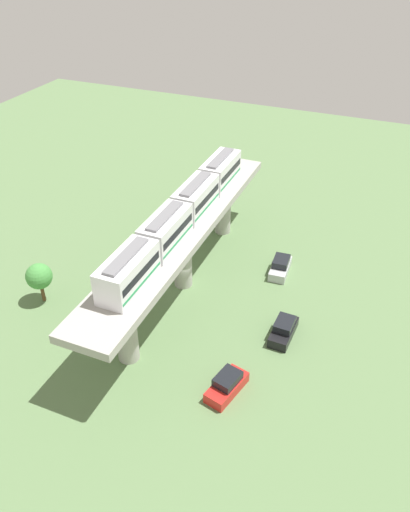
# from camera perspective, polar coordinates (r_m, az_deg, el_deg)

# --- Properties ---
(ground_plane) EXTENTS (120.00, 120.00, 0.00)m
(ground_plane) POSITION_cam_1_polar(r_m,az_deg,el_deg) (54.67, -2.43, -3.15)
(ground_plane) COLOR #5B7A4C
(viaduct) EXTENTS (5.20, 35.80, 7.17)m
(viaduct) POSITION_cam_1_polar(r_m,az_deg,el_deg) (51.41, -2.58, 1.82)
(viaduct) COLOR #A8A59E
(viaduct) RESTS_ON ground
(train) EXTENTS (2.64, 27.45, 3.24)m
(train) POSITION_cam_1_polar(r_m,az_deg,el_deg) (49.83, -2.66, 4.80)
(train) COLOR white
(train) RESTS_ON viaduct
(parked_car_silver) EXTENTS (2.07, 4.31, 1.76)m
(parked_car_silver) POSITION_cam_1_polar(r_m,az_deg,el_deg) (56.50, 8.46, -1.19)
(parked_car_silver) COLOR #B2B5BA
(parked_car_silver) RESTS_ON ground
(parked_car_black) EXTENTS (1.93, 4.26, 1.76)m
(parked_car_black) POSITION_cam_1_polar(r_m,az_deg,el_deg) (48.62, 8.81, -8.19)
(parked_car_black) COLOR black
(parked_car_black) RESTS_ON ground
(parked_car_red) EXTENTS (2.73, 4.50, 1.76)m
(parked_car_red) POSITION_cam_1_polar(r_m,az_deg,el_deg) (43.47, 2.48, -14.26)
(parked_car_red) COLOR red
(parked_car_red) RESTS_ON ground
(tree_near_viaduct) EXTENTS (2.65, 2.65, 4.41)m
(tree_near_viaduct) POSITION_cam_1_polar(r_m,az_deg,el_deg) (53.23, -18.12, -2.20)
(tree_near_viaduct) COLOR brown
(tree_near_viaduct) RESTS_ON ground
(tree_mid_lot) EXTENTS (2.94, 2.94, 4.57)m
(tree_mid_lot) POSITION_cam_1_polar(r_m,az_deg,el_deg) (62.42, -2.89, 5.46)
(tree_mid_lot) COLOR brown
(tree_mid_lot) RESTS_ON ground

